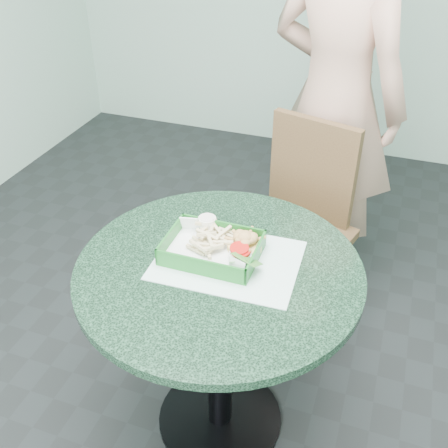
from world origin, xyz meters
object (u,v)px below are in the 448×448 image
(food_basket, at_px, (212,256))
(crab_sandwich, at_px, (245,245))
(cafe_table, at_px, (219,311))
(dining_chair, at_px, (304,214))
(diner_person, at_px, (340,56))
(sauce_ramekin, at_px, (207,226))

(food_basket, height_order, crab_sandwich, crab_sandwich)
(cafe_table, xyz_separation_m, crab_sandwich, (0.05, 0.09, 0.22))
(cafe_table, xyz_separation_m, dining_chair, (0.13, 0.73, -0.05))
(diner_person, bearing_deg, dining_chair, 108.22)
(dining_chair, xyz_separation_m, crab_sandwich, (-0.07, -0.64, 0.27))
(diner_person, bearing_deg, food_basket, 101.93)
(diner_person, height_order, crab_sandwich, diner_person)
(crab_sandwich, bearing_deg, cafe_table, -121.62)
(cafe_table, relative_size, crab_sandwich, 8.10)
(food_basket, bearing_deg, diner_person, 79.60)
(dining_chair, height_order, sauce_ramekin, dining_chair)
(crab_sandwich, relative_size, sauce_ramekin, 1.87)
(dining_chair, distance_m, sauce_ramekin, 0.68)
(food_basket, distance_m, crab_sandwich, 0.11)
(dining_chair, bearing_deg, diner_person, 101.67)
(diner_person, bearing_deg, sauce_ramekin, 97.46)
(cafe_table, height_order, food_basket, food_basket)
(dining_chair, bearing_deg, cafe_table, -84.13)
(cafe_table, xyz_separation_m, sauce_ramekin, (-0.09, 0.15, 0.22))
(dining_chair, relative_size, crab_sandwich, 8.50)
(sauce_ramekin, bearing_deg, diner_person, 75.13)
(cafe_table, distance_m, diner_person, 1.21)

